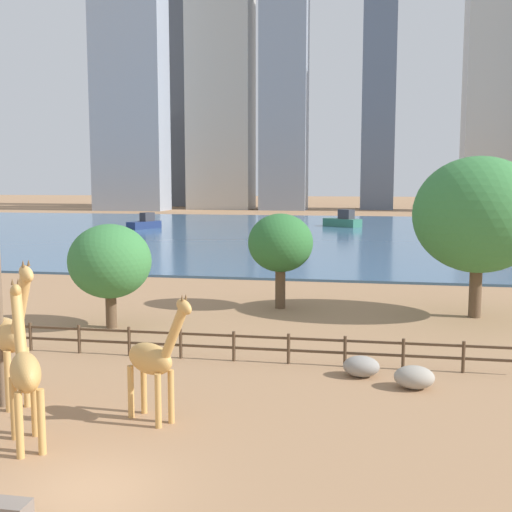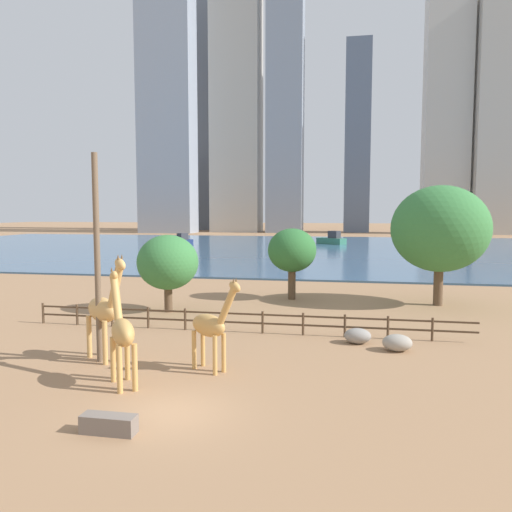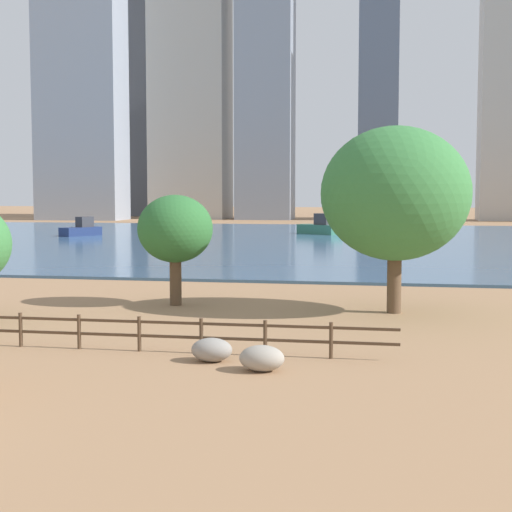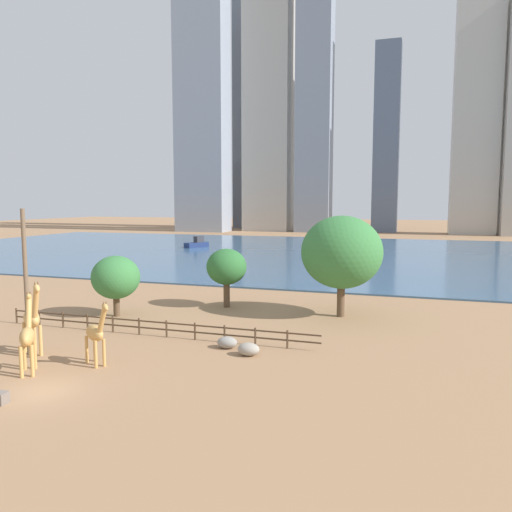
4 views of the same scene
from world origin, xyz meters
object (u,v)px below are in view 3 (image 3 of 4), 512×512
Objects in this scene: tree_center_broad at (175,230)px; boat_sailboat at (82,229)px; boulder_by_pole at (212,350)px; tree_left_large at (395,194)px; boulder_near_fence at (262,358)px; boat_ferry at (320,227)px.

boat_sailboat is (-29.11, 56.33, -2.91)m from tree_center_broad.
boat_sailboat is (-34.16, 69.18, 0.61)m from boulder_by_pole.
tree_center_broad is at bearing 177.16° from tree_left_large.
boat_sailboat reaches higher than boulder_by_pole.
boulder_by_pole is 0.25× the size of boat_sailboat.
boulder_near_fence is 0.17× the size of tree_left_large.
boulder_by_pole is at bearing 52.66° from boat_sailboat.
boat_ferry is at bearing 98.85° from tree_left_large.
tree_left_large is at bearing -2.84° from tree_center_broad.
tree_center_broad reaches higher than boat_ferry.
boulder_by_pole is at bearing 150.35° from boulder_near_fence.
tree_center_broad is at bearing 116.69° from boulder_near_fence.
boat_sailboat is (-36.13, 70.30, 0.60)m from boulder_near_fence.
boulder_by_pole is 0.25× the size of tree_center_broad.
boat_ferry reaches higher than boulder_near_fence.
tree_left_large is at bearing 72.78° from boulder_near_fence.
tree_center_broad is 0.89× the size of boat_ferry.
boulder_near_fence is 16.02m from tree_center_broad.
boat_sailboat is at bearing 117.20° from boulder_near_fence.
tree_left_large is at bearing 63.52° from boulder_by_pole.
boat_ferry is (-6.18, 79.78, 0.71)m from boulder_near_fence.
tree_center_broad is 0.98× the size of boat_sailboat.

